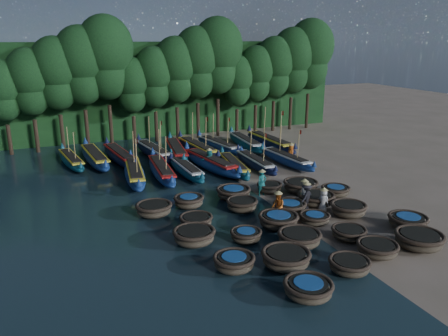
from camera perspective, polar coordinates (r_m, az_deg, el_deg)
name	(u,v)px	position (r m, az deg, el deg)	size (l,w,h in m)	color
ground	(267,202)	(29.09, 5.64, -4.39)	(120.00, 120.00, 0.00)	#826F5F
foliage_wall	(166,89)	(49.34, -7.54, 10.23)	(40.00, 3.00, 10.00)	black
coracle_1	(308,288)	(19.12, 10.94, -15.19)	(2.13, 2.13, 0.72)	#4B412F
coracle_2	(349,265)	(21.31, 16.07, -12.09)	(2.34, 2.34, 0.69)	#4B412F
coracle_3	(377,249)	(23.24, 19.41, -9.89)	(2.08, 2.08, 0.70)	#4B412F
coracle_4	(419,239)	(24.81, 24.13, -8.51)	(2.88, 2.88, 0.83)	#4B412F
coracle_5	(234,262)	(20.71, 1.32, -12.16)	(2.00, 2.00, 0.73)	#4B412F
coracle_6	(286,258)	(21.13, 8.10, -11.57)	(2.76, 2.76, 0.83)	#4B412F
coracle_7	(299,238)	(23.25, 9.82, -8.98)	(2.37, 2.37, 0.78)	#4B412F
coracle_8	(349,233)	(24.61, 16.00, -8.12)	(1.98, 1.98, 0.64)	#4B412F
coracle_9	(408,221)	(27.04, 22.89, -6.39)	(2.66, 2.66, 0.74)	#4B412F
coracle_10	(194,236)	(23.14, -3.92, -8.81)	(2.72, 2.72, 0.83)	#4B412F
coracle_11	(246,235)	(23.42, 2.89, -8.74)	(1.87, 1.87, 0.64)	#4B412F
coracle_12	(278,220)	(25.17, 7.13, -6.75)	(2.55, 2.55, 0.80)	#4B412F
coracle_13	(315,218)	(25.96, 11.76, -6.45)	(1.91, 1.91, 0.65)	#4B412F
coracle_14	(349,209)	(27.58, 15.96, -5.15)	(2.65, 2.65, 0.81)	#4B412F
coracle_15	(196,220)	(25.18, -3.66, -6.84)	(1.95, 1.95, 0.67)	#4B412F
coracle_16	(242,204)	(27.26, 2.37, -4.78)	(2.28, 2.28, 0.79)	#4B412F
coracle_17	(290,207)	(27.23, 8.59, -5.06)	(2.23, 2.23, 0.72)	#4B412F
coracle_18	(316,199)	(28.82, 11.94, -3.92)	(2.58, 2.58, 0.80)	#4B412F
coracle_19	(336,190)	(30.83, 14.36, -2.85)	(2.19, 2.19, 0.67)	#4B412F
coracle_20	(154,209)	(26.87, -9.13, -5.29)	(2.67, 2.67, 0.81)	#4B412F
coracle_21	(189,201)	(27.87, -4.62, -4.32)	(2.32, 2.32, 0.78)	#4B412F
coracle_22	(233,192)	(29.30, 1.25, -3.21)	(2.37, 2.37, 0.78)	#4B412F
coracle_23	(269,187)	(30.61, 5.95, -2.51)	(2.14, 2.14, 0.71)	#4B412F
coracle_24	(301,186)	(31.06, 9.99, -2.28)	(2.69, 2.69, 0.81)	#4B412F
long_boat_2	(135,173)	(33.75, -11.60, -0.65)	(2.53, 8.33, 3.57)	navy
long_boat_3	(162,170)	(34.11, -8.15, -0.28)	(2.14, 8.36, 3.56)	navy
long_boat_4	(185,169)	(34.51, -5.06, -0.07)	(1.48, 7.65, 1.35)	navy
long_boat_5	(210,163)	(35.66, -1.78, 0.69)	(2.85, 8.92, 1.59)	navy
long_boat_6	(234,166)	(35.13, 1.27, 0.29)	(2.31, 7.53, 1.34)	navy
long_boat_7	(255,162)	(36.25, 4.09, 0.76)	(1.49, 7.48, 3.18)	#0D1832
long_boat_8	(286,159)	(37.43, 8.16, 1.17)	(1.94, 7.68, 3.27)	navy
long_boat_9	(71,160)	(39.01, -19.32, 0.99)	(2.25, 7.40, 3.17)	navy
long_boat_10	(95,157)	(38.92, -16.50, 1.36)	(2.17, 8.84, 1.56)	navy
long_boat_11	(120,156)	(38.89, -13.46, 1.55)	(2.44, 8.59, 1.52)	#0D1832
long_boat_12	(154,151)	(39.95, -9.16, 2.18)	(2.45, 8.33, 3.56)	#0D1832
long_boat_13	(176,151)	(39.64, -6.25, 2.23)	(2.85, 8.83, 1.57)	navy
long_boat_14	(197,148)	(40.43, -3.48, 2.59)	(2.24, 8.83, 3.76)	#0D1832
long_boat_15	(219,145)	(41.73, -0.70, 2.99)	(2.61, 7.99, 3.43)	navy
long_boat_16	(245,142)	(42.89, 2.81, 3.37)	(1.99, 8.38, 1.48)	navy
long_boat_17	(270,142)	(42.91, 6.02, 3.38)	(1.85, 9.17, 3.90)	#0D1832
fisherman_0	(323,200)	(27.62, 12.85, -4.06)	(0.67, 0.85, 1.73)	beige
fisherman_1	(262,182)	(29.90, 4.98, -1.79)	(0.66, 0.52, 1.97)	#196B69
fisherman_2	(278,206)	(25.99, 7.05, -4.89)	(0.81, 0.96, 1.95)	#B65518
fisherman_3	(306,196)	(27.74, 10.70, -3.62)	(1.34, 1.16, 1.99)	black
fisherman_4	(304,192)	(28.51, 10.42, -3.09)	(0.96, 1.03, 1.90)	beige
fisherman_5	(209,159)	(35.69, -1.93, 1.18)	(1.66, 1.09, 1.91)	#196B69
fisherman_6	(291,153)	(37.99, 8.76, 1.96)	(0.67, 0.90, 1.86)	#B65518
tree_0	(2,90)	(44.04, -26.96, 9.10)	(3.68, 3.68, 8.68)	black
tree_1	(30,81)	(43.89, -24.05, 10.33)	(4.09, 4.09, 9.65)	black
tree_2	(56,73)	(43.87, -21.11, 11.54)	(4.51, 4.51, 10.63)	black
tree_3	(81,65)	(43.98, -18.15, 12.72)	(4.92, 4.92, 11.60)	black
tree_4	(106,57)	(44.23, -15.19, 13.85)	(5.34, 5.34, 12.58)	black
tree_5	(132,84)	(44.81, -11.97, 10.63)	(3.68, 3.68, 8.68)	black
tree_6	(154,77)	(45.25, -9.12, 11.69)	(4.09, 4.09, 9.65)	black
tree_7	(176,69)	(45.81, -6.30, 12.70)	(4.51, 4.51, 10.63)	black
tree_8	(197,62)	(46.49, -3.54, 13.66)	(4.92, 4.92, 11.60)	black
tree_9	(218,55)	(47.29, -0.84, 14.56)	(5.34, 5.34, 12.58)	black
tree_10	(237,80)	(48.38, 1.74, 11.39)	(3.68, 3.68, 8.68)	black
tree_11	(256,73)	(49.33, 4.23, 12.25)	(4.09, 4.09, 9.65)	black
tree_12	(275,66)	(50.37, 6.64, 13.04)	(4.51, 4.51, 10.63)	black
tree_13	(293,60)	(51.51, 8.96, 13.79)	(4.92, 4.92, 11.60)	black
tree_14	(310,53)	(52.73, 11.19, 14.47)	(5.34, 5.34, 12.58)	black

